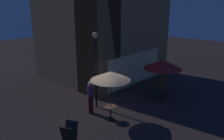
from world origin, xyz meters
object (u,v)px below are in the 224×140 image
at_px(street_lamp_near_corner, 95,60).
at_px(cafe_table_0, 111,111).
at_px(cafe_table_1, 161,88).
at_px(patio_umbrella_0, 110,76).
at_px(menu_sandwich_board, 69,133).
at_px(patron_standing_0, 91,97).
at_px(cafe_chair_0, 158,94).
at_px(cafe_chair_1, 162,83).
at_px(patio_umbrella_1, 163,64).

relative_size(street_lamp_near_corner, cafe_table_0, 5.65).
distance_m(street_lamp_near_corner, cafe_table_1, 4.69).
bearing_deg(cafe_table_0, patio_umbrella_0, 180.00).
relative_size(menu_sandwich_board, patron_standing_0, 0.47).
height_order(street_lamp_near_corner, cafe_table_1, street_lamp_near_corner).
height_order(street_lamp_near_corner, cafe_chair_0, street_lamp_near_corner).
bearing_deg(patron_standing_0, patio_umbrella_0, -11.37).
height_order(menu_sandwich_board, patio_umbrella_0, patio_umbrella_0).
xyz_separation_m(menu_sandwich_board, cafe_chair_1, (7.42, 0.03, 0.17)).
relative_size(patio_umbrella_1, cafe_chair_1, 2.35).
xyz_separation_m(street_lamp_near_corner, menu_sandwich_board, (-3.01, -1.59, -2.28)).
height_order(cafe_chair_0, cafe_chair_1, cafe_chair_1).
relative_size(cafe_table_0, cafe_chair_0, 0.84).
xyz_separation_m(cafe_chair_0, patron_standing_0, (-3.58, 1.87, 0.38)).
bearing_deg(cafe_chair_1, cafe_chair_0, -2.85).
bearing_deg(menu_sandwich_board, cafe_chair_0, -33.25).
distance_m(cafe_chair_0, patron_standing_0, 4.06).
relative_size(cafe_table_0, patio_umbrella_1, 0.31).
xyz_separation_m(menu_sandwich_board, cafe_table_0, (2.49, 0.02, 0.06)).
height_order(patio_umbrella_0, cafe_chair_0, patio_umbrella_0).
bearing_deg(patron_standing_0, cafe_table_1, 50.87).
xyz_separation_m(menu_sandwich_board, patio_umbrella_1, (6.72, -0.30, 1.65)).
xyz_separation_m(cafe_table_1, cafe_chair_1, (0.70, 0.34, 0.05)).
height_order(cafe_table_0, cafe_chair_0, cafe_chair_0).
xyz_separation_m(cafe_table_0, patron_standing_0, (-0.18, 1.24, 0.42)).
distance_m(street_lamp_near_corner, cafe_chair_1, 5.12).
distance_m(cafe_table_0, cafe_chair_1, 4.92).
height_order(patio_umbrella_0, patron_standing_0, patio_umbrella_0).
height_order(patio_umbrella_1, cafe_chair_0, patio_umbrella_1).
bearing_deg(street_lamp_near_corner, cafe_table_1, -27.01).
distance_m(cafe_table_1, patron_standing_0, 4.69).
bearing_deg(menu_sandwich_board, cafe_table_1, -29.95).
distance_m(cafe_chair_1, patron_standing_0, 5.26).
bearing_deg(cafe_chair_0, cafe_chair_1, 2.51).
relative_size(menu_sandwich_board, cafe_table_1, 1.07).
height_order(menu_sandwich_board, patron_standing_0, patron_standing_0).
height_order(menu_sandwich_board, cafe_chair_1, cafe_chair_1).
relative_size(menu_sandwich_board, patio_umbrella_1, 0.35).
distance_m(street_lamp_near_corner, patio_umbrella_0, 1.70).
relative_size(street_lamp_near_corner, cafe_chair_0, 4.75).
xyz_separation_m(cafe_table_1, cafe_chair_0, (-0.82, -0.31, -0.02)).
relative_size(menu_sandwich_board, patio_umbrella_0, 0.33).
bearing_deg(street_lamp_near_corner, cafe_chair_0, -37.25).
xyz_separation_m(cafe_table_0, cafe_chair_1, (4.92, 0.01, 0.11)).
height_order(menu_sandwich_board, cafe_table_1, menu_sandwich_board).
bearing_deg(street_lamp_near_corner, menu_sandwich_board, -152.24).
bearing_deg(menu_sandwich_board, cafe_chair_1, -27.11).
height_order(cafe_table_0, cafe_table_1, cafe_table_0).
bearing_deg(patron_standing_0, cafe_chair_1, 56.88).
xyz_separation_m(patio_umbrella_1, cafe_chair_1, (0.70, 0.34, -1.48)).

